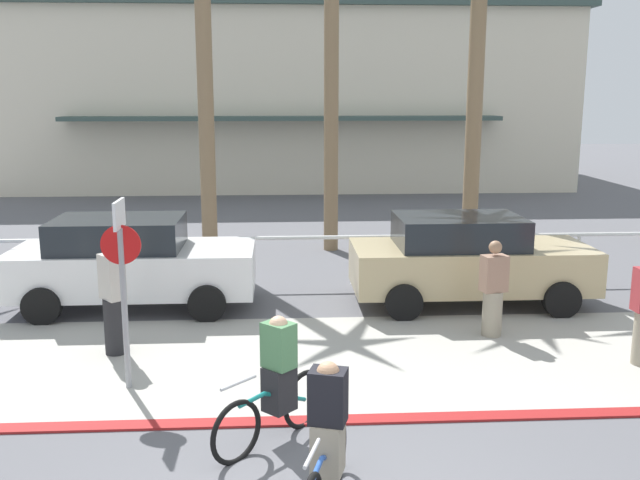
# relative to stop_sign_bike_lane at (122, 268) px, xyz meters

# --- Properties ---
(ground_plane) EXTENTS (80.00, 80.00, 0.00)m
(ground_plane) POSITION_rel_stop_sign_bike_lane_xyz_m (2.36, 6.66, -1.68)
(ground_plane) COLOR #5B5B60
(sidewalk_strip) EXTENTS (44.00, 4.00, 0.02)m
(sidewalk_strip) POSITION_rel_stop_sign_bike_lane_xyz_m (2.36, 0.86, -1.67)
(sidewalk_strip) COLOR #ADAAA0
(sidewalk_strip) RESTS_ON ground
(curb_paint) EXTENTS (44.00, 0.24, 0.03)m
(curb_paint) POSITION_rel_stop_sign_bike_lane_xyz_m (2.36, -1.14, -1.66)
(curb_paint) COLOR maroon
(curb_paint) RESTS_ON ground
(building_backdrop) EXTENTS (24.29, 13.28, 7.69)m
(building_backdrop) POSITION_rel_stop_sign_bike_lane_xyz_m (2.23, 24.59, 2.19)
(building_backdrop) COLOR beige
(building_backdrop) RESTS_ON ground
(rail_fence) EXTENTS (21.63, 0.08, 1.04)m
(rail_fence) POSITION_rel_stop_sign_bike_lane_xyz_m (2.36, 5.16, -0.84)
(rail_fence) COLOR white
(rail_fence) RESTS_ON ground
(stop_sign_bike_lane) EXTENTS (0.52, 0.56, 2.56)m
(stop_sign_bike_lane) POSITION_rel_stop_sign_bike_lane_xyz_m (0.00, 0.00, 0.00)
(stop_sign_bike_lane) COLOR gray
(stop_sign_bike_lane) RESTS_ON ground
(palm_tree_1) EXTENTS (2.62, 3.28, 7.86)m
(palm_tree_1) POSITION_rel_stop_sign_bike_lane_xyz_m (0.43, 7.29, 3.99)
(palm_tree_1) COLOR #846B4C
(palm_tree_1) RESTS_ON ground
(palm_tree_3) EXTENTS (3.23, 3.47, 6.81)m
(palm_tree_3) POSITION_rel_stop_sign_bike_lane_xyz_m (6.45, 6.88, 3.66)
(palm_tree_3) COLOR #846B4C
(palm_tree_3) RESTS_ON ground
(car_white_1) EXTENTS (4.40, 2.02, 1.69)m
(car_white_1) POSITION_rel_stop_sign_bike_lane_xyz_m (-0.69, 3.73, -0.81)
(car_white_1) COLOR white
(car_white_1) RESTS_ON ground
(car_tan_2) EXTENTS (4.40, 2.02, 1.69)m
(car_tan_2) POSITION_rel_stop_sign_bike_lane_xyz_m (5.55, 3.60, -0.81)
(car_tan_2) COLOR tan
(car_tan_2) RESTS_ON ground
(cyclist_teal_0) EXTENTS (1.30, 1.36, 1.50)m
(cyclist_teal_0) POSITION_rel_stop_sign_bike_lane_xyz_m (1.99, -1.56, -0.98)
(cyclist_teal_0) COLOR black
(cyclist_teal_0) RESTS_ON ground
(cyclist_blue_1) EXTENTS (0.58, 1.76, 1.50)m
(cyclist_blue_1) POSITION_rel_stop_sign_bike_lane_xyz_m (2.47, -2.98, -0.98)
(cyclist_blue_1) COLOR black
(cyclist_blue_1) RESTS_ON ground
(pedestrian_0) EXTENTS (0.46, 0.47, 1.83)m
(pedestrian_0) POSITION_rel_stop_sign_bike_lane_xyz_m (-0.46, 1.31, -0.82)
(pedestrian_0) COLOR #232326
(pedestrian_0) RESTS_ON ground
(pedestrian_1) EXTENTS (0.45, 0.38, 1.60)m
(pedestrian_1) POSITION_rel_stop_sign_bike_lane_xyz_m (5.49, 1.78, -0.94)
(pedestrian_1) COLOR gray
(pedestrian_1) RESTS_ON ground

